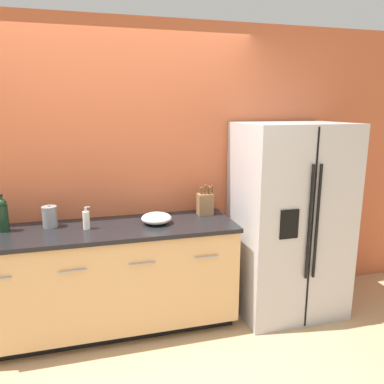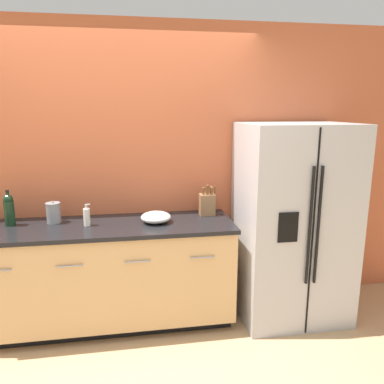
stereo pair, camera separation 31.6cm
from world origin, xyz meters
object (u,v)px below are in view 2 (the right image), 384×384
(soap_dispenser, at_px, (87,217))
(steel_canister, at_px, (53,213))
(knife_block, at_px, (207,204))
(wine_bottle, at_px, (9,209))
(mixing_bowl, at_px, (156,217))
(refrigerator, at_px, (293,222))

(soap_dispenser, distance_m, steel_canister, 0.31)
(knife_block, xyz_separation_m, wine_bottle, (-1.66, -0.04, 0.03))
(wine_bottle, xyz_separation_m, soap_dispenser, (0.62, -0.11, -0.06))
(steel_canister, bearing_deg, wine_bottle, -176.60)
(knife_block, height_order, mixing_bowl, knife_block)
(refrigerator, distance_m, soap_dispenser, 1.77)
(soap_dispenser, bearing_deg, knife_block, 8.27)
(steel_canister, bearing_deg, refrigerator, -5.19)
(knife_block, xyz_separation_m, mixing_bowl, (-0.47, -0.15, -0.06))
(wine_bottle, distance_m, soap_dispenser, 0.64)
(soap_dispenser, relative_size, steel_canister, 0.98)
(wine_bottle, height_order, mixing_bowl, wine_bottle)
(soap_dispenser, height_order, steel_canister, steel_canister)
(knife_block, height_order, steel_canister, knife_block)
(refrigerator, relative_size, steel_canister, 9.25)
(knife_block, relative_size, wine_bottle, 0.95)
(refrigerator, relative_size, wine_bottle, 5.84)
(knife_block, distance_m, wine_bottle, 1.66)
(steel_canister, bearing_deg, mixing_bowl, -8.88)
(soap_dispenser, bearing_deg, refrigerator, -1.81)
(wine_bottle, bearing_deg, soap_dispenser, -10.03)
(wine_bottle, bearing_deg, knife_block, 1.39)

